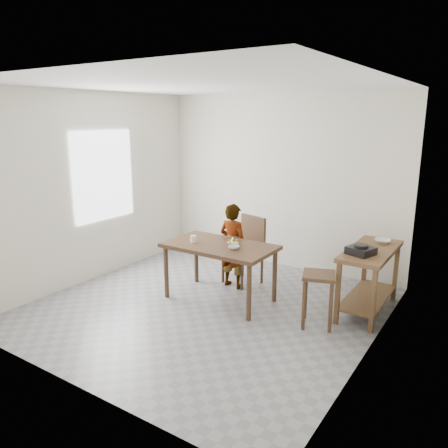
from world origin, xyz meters
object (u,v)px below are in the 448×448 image
Objects in this scene: child at (233,246)px; dining_chair at (243,251)px; stool at (318,300)px; prep_counter at (369,280)px; dining_table at (220,272)px.

child reaches higher than dining_chair.
child is at bearing 161.60° from stool.
prep_counter is 1.91× the size of stool.
child is at bearing -172.96° from prep_counter.
child is at bearing 101.24° from dining_table.
prep_counter is at bearing -168.94° from child.
child is 1.24× the size of dining_chair.
prep_counter is 0.80m from stool.
prep_counter is 1.84m from child.
stool is at bearing -0.18° from dining_table.
child reaches higher than stool.
dining_chair reaches higher than dining_table.
dining_table is at bearing 105.25° from child.
child is 1.55m from stool.
stool is (1.44, -0.48, -0.28)m from child.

